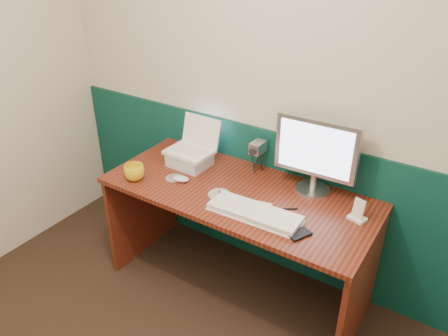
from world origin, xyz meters
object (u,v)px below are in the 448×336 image
Objects in this scene: keyboard at (255,213)px; camcorder at (257,158)px; desk at (237,241)px; monitor at (316,155)px; mug at (134,172)px; laptop at (189,137)px.

camcorder is at bearing 115.99° from keyboard.
keyboard is 2.75× the size of camcorder.
desk is 3.41× the size of monitor.
camcorder is at bearing 40.89° from mug.
laptop is at bearing 167.19° from desk.
camcorder is at bearing 173.78° from monitor.
keyboard is (0.20, -0.17, 0.39)m from desk.
monitor is (0.79, 0.14, 0.03)m from laptop.
laptop reaches higher than mug.
mug is at bearing -116.10° from laptop.
desk is 0.72m from laptop.
laptop is at bearing -155.56° from camcorder.
mug reaches higher than desk.
monitor is 0.41m from camcorder.
desk is 0.47m from keyboard.
laptop is 0.71m from keyboard.
laptop is 0.45m from camcorder.
monitor is 1.08m from mug.
desk is at bearing -83.59° from camcorder.
camcorder reaches higher than desk.
laptop reaches higher than desk.
laptop is 0.56× the size of keyboard.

